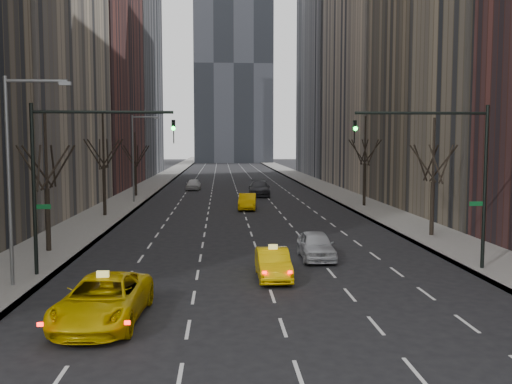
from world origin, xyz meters
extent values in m
plane|color=black|center=(0.00, 0.00, 0.00)|extent=(400.00, 400.00, 0.00)
cube|color=slate|center=(-12.25, 70.00, 0.07)|extent=(4.50, 320.00, 0.15)
cube|color=slate|center=(12.25, 70.00, 0.07)|extent=(4.50, 320.00, 0.15)
cube|color=brown|center=(-21.50, 66.00, 22.00)|extent=(14.00, 28.00, 44.00)
cube|color=slate|center=(-21.50, 96.00, 30.00)|extent=(14.00, 30.00, 60.00)
cube|color=#BBA98F|center=(21.50, 64.00, 25.00)|extent=(14.00, 28.00, 50.00)
cube|color=slate|center=(21.50, 95.00, 29.00)|extent=(14.00, 30.00, 58.00)
cylinder|color=black|center=(-12.00, 18.00, 1.93)|extent=(0.28, 0.28, 3.57)
cylinder|color=black|center=(-12.00, 18.00, 5.84)|extent=(0.16, 0.16, 4.25)
cylinder|color=black|center=(-11.85, 18.85, 4.95)|extent=(0.42, 1.80, 2.52)
cylinder|color=black|center=(-11.19, 18.29, 4.95)|extent=(1.74, 0.72, 2.52)
cylinder|color=black|center=(-11.34, 17.45, 4.95)|extent=(1.46, 1.25, 2.52)
cylinder|color=black|center=(-12.15, 17.15, 4.95)|extent=(0.42, 1.80, 2.52)
cylinder|color=black|center=(-12.81, 17.71, 4.95)|extent=(1.74, 0.72, 2.52)
cylinder|color=black|center=(-12.66, 18.55, 4.95)|extent=(1.46, 1.25, 2.52)
cylinder|color=black|center=(-12.00, 34.00, 2.15)|extent=(0.28, 0.28, 3.99)
cylinder|color=black|center=(-12.00, 34.00, 6.52)|extent=(0.16, 0.16, 4.75)
cylinder|color=black|center=(-11.85, 34.85, 5.37)|extent=(0.42, 1.80, 2.52)
cylinder|color=black|center=(-11.19, 34.29, 5.37)|extent=(1.74, 0.72, 2.52)
cylinder|color=black|center=(-11.34, 33.45, 5.37)|extent=(1.46, 1.25, 2.52)
cylinder|color=black|center=(-12.15, 33.15, 5.37)|extent=(0.42, 1.80, 2.52)
cylinder|color=black|center=(-12.81, 33.71, 5.37)|extent=(1.74, 0.72, 2.52)
cylinder|color=black|center=(-12.66, 34.55, 5.37)|extent=(1.46, 1.25, 2.52)
cylinder|color=black|center=(-12.00, 52.00, 1.83)|extent=(0.28, 0.28, 3.36)
cylinder|color=black|center=(-12.00, 52.00, 5.51)|extent=(0.16, 0.16, 4.00)
cylinder|color=black|center=(-11.85, 52.85, 4.74)|extent=(0.42, 1.80, 2.52)
cylinder|color=black|center=(-11.19, 52.29, 4.74)|extent=(1.74, 0.72, 2.52)
cylinder|color=black|center=(-11.34, 51.45, 4.74)|extent=(1.46, 1.25, 2.52)
cylinder|color=black|center=(-12.15, 51.15, 4.74)|extent=(0.42, 1.80, 2.52)
cylinder|color=black|center=(-12.81, 51.71, 4.74)|extent=(1.74, 0.72, 2.52)
cylinder|color=black|center=(-12.66, 52.55, 4.74)|extent=(1.46, 1.25, 2.52)
cylinder|color=black|center=(12.00, 22.00, 1.93)|extent=(0.28, 0.28, 3.57)
cylinder|color=black|center=(12.00, 22.00, 5.84)|extent=(0.16, 0.16, 4.25)
cylinder|color=black|center=(12.15, 22.85, 4.95)|extent=(0.42, 1.80, 2.52)
cylinder|color=black|center=(12.81, 22.29, 4.95)|extent=(1.74, 0.72, 2.52)
cylinder|color=black|center=(12.66, 21.45, 4.95)|extent=(1.46, 1.25, 2.52)
cylinder|color=black|center=(11.85, 21.15, 4.95)|extent=(0.42, 1.80, 2.52)
cylinder|color=black|center=(11.19, 21.71, 4.95)|extent=(1.74, 0.72, 2.52)
cylinder|color=black|center=(11.34, 22.55, 4.95)|extent=(1.46, 1.25, 2.52)
cylinder|color=black|center=(12.00, 40.00, 2.15)|extent=(0.28, 0.28, 3.99)
cylinder|color=black|center=(12.00, 40.00, 6.52)|extent=(0.16, 0.16, 4.75)
cylinder|color=black|center=(12.15, 40.85, 5.37)|extent=(0.42, 1.80, 2.52)
cylinder|color=black|center=(12.81, 40.29, 5.37)|extent=(1.74, 0.72, 2.52)
cylinder|color=black|center=(12.66, 39.45, 5.37)|extent=(1.46, 1.25, 2.52)
cylinder|color=black|center=(11.85, 39.15, 5.37)|extent=(0.42, 1.80, 2.52)
cylinder|color=black|center=(11.19, 39.71, 5.37)|extent=(1.74, 0.72, 2.52)
cylinder|color=black|center=(11.34, 40.55, 5.37)|extent=(1.46, 1.25, 2.52)
cylinder|color=black|center=(-10.80, 12.00, 4.15)|extent=(0.18, 0.18, 8.00)
cylinder|color=black|center=(-7.55, 12.00, 7.75)|extent=(6.50, 0.14, 0.14)
imported|color=black|center=(-4.30, 12.00, 6.85)|extent=(0.18, 0.22, 1.10)
sphere|color=#0CFF33|center=(-4.30, 11.82, 7.00)|extent=(0.20, 0.20, 0.20)
cube|color=#0C5926|center=(-10.40, 12.00, 3.35)|extent=(0.70, 0.04, 0.22)
cylinder|color=black|center=(10.80, 12.00, 4.15)|extent=(0.18, 0.18, 8.00)
cylinder|color=black|center=(7.55, 12.00, 7.75)|extent=(6.50, 0.14, 0.14)
imported|color=black|center=(4.30, 12.00, 6.85)|extent=(0.18, 0.22, 1.10)
sphere|color=#0CFF33|center=(4.30, 11.82, 7.00)|extent=(0.20, 0.20, 0.20)
cube|color=#0C5926|center=(10.40, 12.00, 3.35)|extent=(0.70, 0.04, 0.22)
cylinder|color=slate|center=(-11.20, 10.00, 4.65)|extent=(0.16, 0.16, 9.00)
cylinder|color=slate|center=(-9.90, 10.00, 8.95)|extent=(2.60, 0.14, 0.14)
cube|color=slate|center=(-8.70, 10.00, 8.85)|extent=(0.50, 0.22, 0.15)
cylinder|color=slate|center=(-11.20, 45.00, 4.65)|extent=(0.16, 0.16, 9.00)
cylinder|color=slate|center=(-9.90, 45.00, 8.95)|extent=(2.60, 0.14, 0.14)
cube|color=slate|center=(-8.70, 45.00, 8.85)|extent=(0.50, 0.22, 0.15)
imported|color=#DAB604|center=(-6.27, 4.93, 0.82)|extent=(3.03, 6.01, 1.63)
imported|color=#E7B604|center=(0.31, 11.09, 0.69)|extent=(1.50, 4.22, 1.39)
imported|color=#ACAEB4|center=(3.06, 15.40, 0.76)|extent=(1.83, 4.45, 1.51)
imported|color=#F1B105|center=(0.41, 38.54, 0.75)|extent=(1.96, 4.69, 1.51)
imported|color=#2B2B30|center=(2.46, 52.06, 0.90)|extent=(2.83, 6.30, 1.79)
imported|color=silver|center=(-5.73, 61.08, 0.74)|extent=(1.97, 4.45, 1.49)
camera|label=1|loc=(-2.11, -15.02, 6.36)|focal=40.00mm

